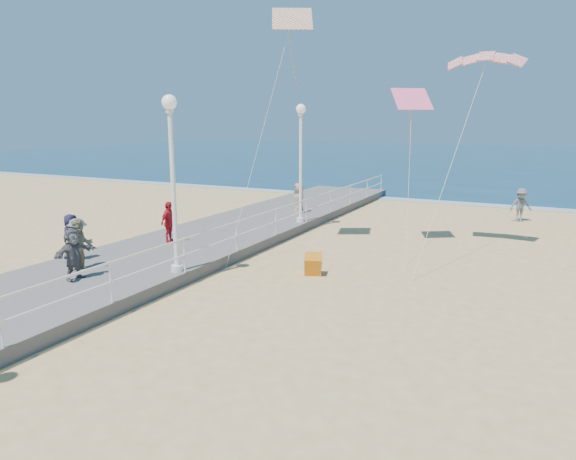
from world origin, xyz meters
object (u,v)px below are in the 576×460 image
at_px(spectator_3, 169,222).
at_px(beach_walker_a, 521,205).
at_px(spectator_1, 80,245).
at_px(spectator_5, 73,254).
at_px(spectator_2, 78,244).
at_px(spectator_4, 72,237).
at_px(lamp_post_mid, 172,166).
at_px(box_kite, 313,266).
at_px(beach_walker_c, 299,202).
at_px(lamp_post_far, 301,151).

bearing_deg(spectator_3, beach_walker_a, -48.93).
relative_size(spectator_1, spectator_5, 1.07).
relative_size(spectator_2, spectator_4, 1.03).
height_order(lamp_post_mid, box_kite, lamp_post_mid).
distance_m(spectator_2, spectator_4, 1.22).
xyz_separation_m(spectator_3, box_kite, (6.10, -0.21, -0.90)).
relative_size(spectator_3, spectator_5, 1.04).
height_order(spectator_4, spectator_5, spectator_4).
xyz_separation_m(spectator_4, beach_walker_c, (2.79, 11.75, -0.23)).
relative_size(lamp_post_far, box_kite, 8.87).
bearing_deg(lamp_post_far, box_kite, -61.46).
distance_m(spectator_4, beach_walker_c, 12.08).
bearing_deg(spectator_5, spectator_1, 40.73).
bearing_deg(spectator_4, spectator_2, -126.75).
relative_size(spectator_1, spectator_2, 1.00).
relative_size(spectator_5, beach_walker_c, 0.80).
distance_m(spectator_4, box_kite, 8.07).
height_order(spectator_4, beach_walker_a, spectator_4).
xyz_separation_m(lamp_post_far, spectator_1, (-2.74, -10.23, -2.45)).
relative_size(spectator_1, beach_walker_a, 0.96).
bearing_deg(spectator_1, spectator_3, 31.70).
relative_size(beach_walker_a, box_kite, 2.82).
relative_size(spectator_4, beach_walker_a, 0.93).
bearing_deg(spectator_4, lamp_post_far, -27.22).
xyz_separation_m(spectator_1, beach_walker_a, (11.77, 17.10, -0.37)).
distance_m(spectator_1, spectator_5, 0.94).
bearing_deg(box_kite, lamp_post_mid, -162.43).
distance_m(lamp_post_far, spectator_3, 7.07).
xyz_separation_m(spectator_5, beach_walker_a, (11.20, 17.84, -0.32)).
xyz_separation_m(spectator_1, spectator_5, (0.56, -0.75, -0.05)).
distance_m(lamp_post_far, spectator_4, 10.58).
bearing_deg(spectator_3, spectator_1, 172.68).
bearing_deg(beach_walker_a, spectator_3, -160.31).
bearing_deg(spectator_3, beach_walker_c, -17.28).
xyz_separation_m(spectator_1, spectator_2, (-0.15, 0.08, -0.00)).
bearing_deg(lamp_post_far, spectator_3, -114.01).
bearing_deg(spectator_3, lamp_post_mid, -144.27).
bearing_deg(lamp_post_far, spectator_5, -101.22).
distance_m(lamp_post_mid, lamp_post_far, 9.00).
height_order(lamp_post_mid, beach_walker_a, lamp_post_mid).
distance_m(spectator_5, box_kite, 7.36).
relative_size(spectator_3, beach_walker_a, 0.94).
height_order(spectator_3, spectator_5, spectator_3).
distance_m(spectator_2, beach_walker_a, 20.78).
xyz_separation_m(lamp_post_mid, lamp_post_far, (0.00, 9.00, 0.00)).
bearing_deg(spectator_3, box_kite, -98.69).
xyz_separation_m(spectator_1, spectator_4, (-1.19, 0.73, -0.03)).
xyz_separation_m(lamp_post_far, spectator_2, (-2.89, -10.15, -2.45)).
height_order(lamp_post_far, spectator_1, lamp_post_far).
bearing_deg(spectator_2, spectator_5, -135.23).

